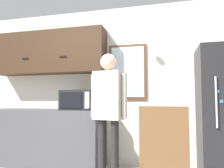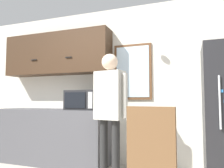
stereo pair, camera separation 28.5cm
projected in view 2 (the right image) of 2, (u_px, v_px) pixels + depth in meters
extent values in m
cube|color=silver|center=(120.00, 84.00, 3.80)|extent=(6.00, 0.06, 2.70)
cube|color=#4C4C51|center=(51.00, 136.00, 3.80)|extent=(2.07, 0.63, 0.92)
cube|color=#3D2819|center=(57.00, 54.00, 4.04)|extent=(2.07, 0.35, 0.76)
cube|color=black|center=(34.00, 60.00, 3.98)|extent=(0.12, 0.01, 0.01)
cube|color=black|center=(68.00, 57.00, 3.73)|extent=(0.12, 0.01, 0.01)
cube|color=#232326|center=(84.00, 100.00, 3.56)|extent=(0.52, 0.39, 0.32)
cube|color=black|center=(75.00, 100.00, 3.39)|extent=(0.36, 0.01, 0.25)
cube|color=#B2B2B2|center=(90.00, 100.00, 3.30)|extent=(0.07, 0.01, 0.25)
cylinder|color=black|center=(104.00, 149.00, 3.03)|extent=(0.11, 0.11, 0.81)
cylinder|color=black|center=(116.00, 150.00, 2.93)|extent=(0.11, 0.11, 0.81)
cube|color=beige|center=(110.00, 95.00, 3.03)|extent=(0.44, 0.30, 0.67)
sphere|color=beige|center=(110.00, 62.00, 3.07)|extent=(0.23, 0.23, 0.23)
cylinder|color=beige|center=(96.00, 96.00, 3.16)|extent=(0.07, 0.07, 0.60)
cylinder|color=beige|center=(125.00, 95.00, 2.91)|extent=(0.07, 0.07, 0.60)
cylinder|color=silver|center=(220.00, 102.00, 2.58)|extent=(0.02, 0.02, 0.64)
cube|color=#338CDB|center=(221.00, 91.00, 2.60)|extent=(0.04, 0.01, 0.04)
cube|color=brown|center=(151.00, 144.00, 1.70)|extent=(0.39, 0.08, 0.59)
cube|color=brown|center=(133.00, 72.00, 3.69)|extent=(0.64, 0.04, 0.94)
cube|color=silver|center=(132.00, 72.00, 3.67)|extent=(0.56, 0.01, 0.86)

